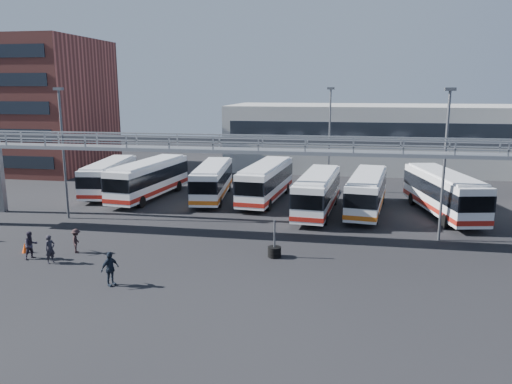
% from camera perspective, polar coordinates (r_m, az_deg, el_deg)
% --- Properties ---
extents(ground, '(140.00, 140.00, 0.00)m').
position_cam_1_polar(ground, '(29.62, -1.11, -8.31)').
color(ground, black).
rests_on(ground, ground).
extents(gantry, '(51.40, 5.15, 7.10)m').
position_cam_1_polar(gantry, '(33.90, 0.76, 3.89)').
color(gantry, gray).
rests_on(gantry, ground).
extents(apartment_building, '(18.00, 15.00, 16.00)m').
position_cam_1_polar(apartment_building, '(69.53, -24.85, 9.00)').
color(apartment_building, brown).
rests_on(apartment_building, ground).
extents(warehouse, '(42.00, 14.00, 8.00)m').
position_cam_1_polar(warehouse, '(65.89, 15.79, 6.05)').
color(warehouse, '#9E9E99').
rests_on(warehouse, ground).
extents(light_pole_left, '(0.70, 0.35, 10.21)m').
position_cam_1_polar(light_pole_left, '(41.48, -21.19, 4.87)').
color(light_pole_left, '#4C4F54').
rests_on(light_pole_left, ground).
extents(light_pole_mid, '(0.70, 0.35, 10.21)m').
position_cam_1_polar(light_pole_mid, '(35.19, 20.79, 3.78)').
color(light_pole_mid, '#4C4F54').
rests_on(light_pole_mid, ground).
extents(light_pole_back, '(0.70, 0.35, 10.21)m').
position_cam_1_polar(light_pole_back, '(49.49, 8.40, 6.57)').
color(light_pole_back, '#4C4F54').
rests_on(light_pole_back, ground).
extents(bus_1, '(3.70, 10.72, 3.19)m').
position_cam_1_polar(bus_1, '(50.54, -16.40, 1.78)').
color(bus_1, white).
rests_on(bus_1, ground).
extents(bus_2, '(3.98, 11.70, 3.49)m').
position_cam_1_polar(bus_2, '(47.58, -12.13, 1.59)').
color(bus_2, white).
rests_on(bus_2, ground).
extents(bus_3, '(3.63, 10.91, 3.25)m').
position_cam_1_polar(bus_3, '(46.41, -5.00, 1.40)').
color(bus_3, white).
rests_on(bus_3, ground).
extents(bus_4, '(3.69, 11.50, 3.43)m').
position_cam_1_polar(bus_4, '(45.39, 1.15, 1.33)').
color(bus_4, white).
rests_on(bus_4, ground).
extents(bus_5, '(3.50, 11.10, 3.32)m').
position_cam_1_polar(bus_5, '(41.21, 7.03, 0.07)').
color(bus_5, white).
rests_on(bus_5, ground).
extents(bus_6, '(3.89, 11.01, 3.27)m').
position_cam_1_polar(bus_6, '(42.18, 12.55, 0.11)').
color(bus_6, white).
rests_on(bus_6, ground).
extents(bus_7, '(5.00, 11.89, 3.52)m').
position_cam_1_polar(bus_7, '(42.97, 20.63, 0.02)').
color(bus_7, white).
rests_on(bus_7, ground).
extents(pedestrian_a, '(0.62, 0.74, 1.71)m').
position_cam_1_polar(pedestrian_a, '(32.02, -22.48, -6.06)').
color(pedestrian_a, black).
rests_on(pedestrian_a, ground).
extents(pedestrian_b, '(0.98, 1.05, 1.71)m').
position_cam_1_polar(pedestrian_b, '(33.27, -24.34, -5.56)').
color(pedestrian_b, '#292331').
rests_on(pedestrian_b, ground).
extents(pedestrian_c, '(0.89, 1.14, 1.54)m').
position_cam_1_polar(pedestrian_c, '(33.41, -19.85, -5.28)').
color(pedestrian_c, black).
rests_on(pedestrian_c, ground).
extents(pedestrian_d, '(0.89, 1.17, 1.85)m').
position_cam_1_polar(pedestrian_d, '(27.46, -16.35, -8.42)').
color(pedestrian_d, '#19212E').
rests_on(pedestrian_d, ground).
extents(cone_right, '(0.45, 0.45, 0.64)m').
position_cam_1_polar(cone_right, '(34.80, -24.89, -5.79)').
color(cone_right, '#E1430C').
rests_on(cone_right, ground).
extents(tire_stack, '(0.82, 0.82, 2.35)m').
position_cam_1_polar(tire_stack, '(30.80, 2.12, -6.73)').
color(tire_stack, black).
rests_on(tire_stack, ground).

